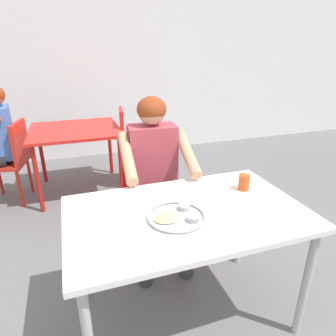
% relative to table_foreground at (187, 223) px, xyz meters
% --- Properties ---
extents(ground_plane, '(12.00, 12.00, 0.05)m').
position_rel_table_foreground_xyz_m(ground_plane, '(-0.07, -0.07, -0.68)').
color(ground_plane, slate).
extents(back_wall, '(12.00, 0.12, 3.40)m').
position_rel_table_foreground_xyz_m(back_wall, '(-0.07, 3.23, 1.04)').
color(back_wall, white).
rests_on(back_wall, ground).
extents(table_foreground, '(1.25, 0.77, 0.73)m').
position_rel_table_foreground_xyz_m(table_foreground, '(0.00, 0.00, 0.00)').
color(table_foreground, white).
rests_on(table_foreground, ground).
extents(thali_tray, '(0.30, 0.30, 0.03)m').
position_rel_table_foreground_xyz_m(thali_tray, '(-0.08, -0.05, 0.09)').
color(thali_tray, '#B7BABF').
rests_on(thali_tray, table_foreground).
extents(drinking_cup, '(0.07, 0.07, 0.10)m').
position_rel_table_foreground_xyz_m(drinking_cup, '(0.42, 0.12, 0.12)').
color(drinking_cup, '#D84C19').
rests_on(drinking_cup, table_foreground).
extents(chair_foreground, '(0.45, 0.45, 0.83)m').
position_rel_table_foreground_xyz_m(chair_foreground, '(0.03, 0.84, -0.16)').
color(chair_foreground, red).
rests_on(chair_foreground, ground).
extents(diner_foreground, '(0.52, 0.57, 1.22)m').
position_rel_table_foreground_xyz_m(diner_foreground, '(0.01, 0.62, 0.08)').
color(diner_foreground, '#3C3C3C').
rests_on(diner_foreground, ground).
extents(table_background_red, '(0.93, 0.89, 0.73)m').
position_rel_table_foreground_xyz_m(table_background_red, '(-0.48, 2.00, -0.01)').
color(table_background_red, red).
rests_on(table_background_red, ground).
extents(chair_red_left, '(0.48, 0.49, 0.85)m').
position_rel_table_foreground_xyz_m(chair_red_left, '(-1.13, 1.97, -0.17)').
color(chair_red_left, red).
rests_on(chair_red_left, ground).
extents(chair_red_right, '(0.44, 0.45, 0.91)m').
position_rel_table_foreground_xyz_m(chair_red_right, '(0.12, 1.97, -0.13)').
color(chair_red_right, red).
rests_on(chair_red_right, ground).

